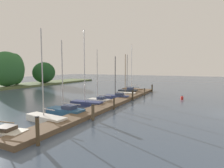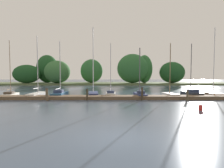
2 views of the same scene
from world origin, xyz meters
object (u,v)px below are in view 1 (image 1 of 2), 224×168
at_px(sailboat_6, 126,93).
at_px(mooring_piling_5, 152,88).
at_px(sailboat_2, 65,110).
at_px(mooring_piling_0, 38,131).
at_px(mooring_piling_3, 133,95).
at_px(sailboat_5, 116,96).
at_px(sailboat_7, 128,91).
at_px(mooring_piling_4, 144,92).
at_px(sailboat_8, 132,89).
at_px(mooring_piling_1, 93,112).
at_px(channel_buoy_0, 182,98).
at_px(sailboat_3, 86,102).
at_px(mooring_piling_2, 114,104).
at_px(sailboat_1, 45,117).
at_px(sailboat_4, 98,100).

relative_size(sailboat_6, mooring_piling_5, 4.83).
bearing_deg(sailboat_2, mooring_piling_5, -99.03).
distance_m(mooring_piling_0, mooring_piling_3, 15.23).
relative_size(sailboat_5, sailboat_7, 0.90).
height_order(mooring_piling_0, mooring_piling_5, mooring_piling_0).
height_order(mooring_piling_0, mooring_piling_4, mooring_piling_0).
relative_size(sailboat_7, sailboat_8, 0.76).
xyz_separation_m(mooring_piling_1, channel_buoy_0, (13.31, -5.39, -0.43)).
xyz_separation_m(sailboat_7, mooring_piling_4, (-1.77, -3.38, 0.19)).
xyz_separation_m(sailboat_6, sailboat_7, (2.77, 0.74, 0.04)).
bearing_deg(sailboat_2, channel_buoy_0, -123.46).
distance_m(sailboat_3, mooring_piling_1, 5.81).
xyz_separation_m(mooring_piling_0, mooring_piling_2, (9.54, 0.07, -0.20)).
height_order(mooring_piling_1, mooring_piling_5, mooring_piling_1).
relative_size(sailboat_1, sailboat_8, 0.86).
bearing_deg(mooring_piling_5, sailboat_1, 171.92).
distance_m(sailboat_2, mooring_piling_0, 6.81).
distance_m(mooring_piling_4, mooring_piling_5, 4.74).
height_order(sailboat_2, sailboat_6, sailboat_2).
distance_m(sailboat_2, mooring_piling_1, 3.40).
bearing_deg(sailboat_1, sailboat_4, -83.19).
bearing_deg(mooring_piling_4, mooring_piling_3, 177.78).
bearing_deg(mooring_piling_5, sailboat_8, 91.30).
distance_m(sailboat_1, mooring_piling_0, 4.59).
bearing_deg(mooring_piling_0, sailboat_1, 42.33).
relative_size(sailboat_5, sailboat_8, 0.69).
bearing_deg(mooring_piling_4, mooring_piling_2, 179.64).
height_order(sailboat_6, mooring_piling_0, sailboat_6).
bearing_deg(sailboat_2, mooring_piling_2, -131.13).
bearing_deg(mooring_piling_0, sailboat_7, 8.88).
bearing_deg(sailboat_5, mooring_piling_2, 108.70).
relative_size(sailboat_5, channel_buoy_0, 10.32).
distance_m(sailboat_1, sailboat_7, 18.27).
distance_m(sailboat_6, mooring_piling_5, 6.30).
relative_size(sailboat_3, mooring_piling_5, 6.39).
height_order(mooring_piling_3, mooring_piling_4, mooring_piling_3).
distance_m(sailboat_1, mooring_piling_4, 16.78).
bearing_deg(mooring_piling_1, mooring_piling_2, 1.56).
xyz_separation_m(sailboat_7, mooring_piling_1, (-16.20, -3.43, 0.28)).
bearing_deg(mooring_piling_2, sailboat_8, 13.80).
relative_size(sailboat_7, mooring_piling_2, 5.22).
xyz_separation_m(sailboat_4, mooring_piling_2, (-2.42, -3.27, 0.28)).
xyz_separation_m(sailboat_7, channel_buoy_0, (-2.89, -8.81, -0.15)).
height_order(sailboat_3, mooring_piling_2, sailboat_3).
xyz_separation_m(sailboat_5, mooring_piling_1, (-9.90, -2.60, 0.27)).
distance_m(sailboat_6, mooring_piling_2, 9.68).
bearing_deg(sailboat_3, sailboat_8, -95.68).
relative_size(sailboat_2, mooring_piling_0, 4.13).
relative_size(sailboat_1, channel_buoy_0, 12.87).
height_order(sailboat_2, mooring_piling_0, sailboat_2).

